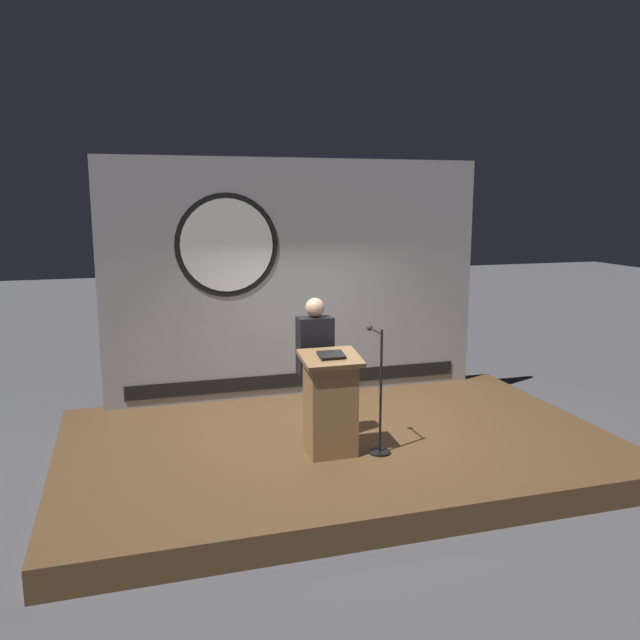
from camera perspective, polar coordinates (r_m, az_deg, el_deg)
ground_plane at (r=7.98m, az=1.59°, el=-12.20°), size 40.00×40.00×0.00m
stage_platform at (r=7.92m, az=1.59°, el=-11.20°), size 6.40×4.00×0.30m
banner_display at (r=9.19m, az=-2.16°, el=3.57°), size 5.38×0.12×3.33m
podium at (r=7.20m, az=0.92°, el=-7.37°), size 0.64×0.50×1.16m
speaker_person at (r=7.55m, az=-0.44°, el=-4.24°), size 0.40×0.26×1.68m
microphone_stand at (r=7.31m, az=5.15°, el=-7.81°), size 0.24×0.52×1.40m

